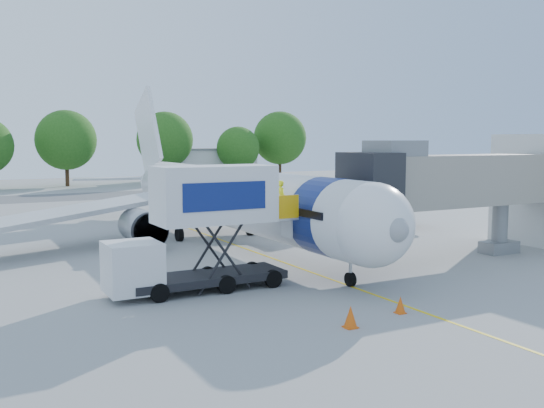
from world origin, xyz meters
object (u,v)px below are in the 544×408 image
aircraft (227,197)px  catering_hiloader (200,229)px  jet_bridge (444,182)px  ground_tug (445,300)px

aircraft → catering_hiloader: 12.77m
jet_bridge → ground_tug: bearing=-133.5°
aircraft → ground_tug: (0.18, -19.34, -2.25)m
aircraft → ground_tug: aircraft is taller
catering_hiloader → ground_tug: 10.65m
aircraft → ground_tug: bearing=-89.5°
aircraft → ground_tug: size_ratio=10.98×
catering_hiloader → ground_tug: (6.45, -8.22, -2.06)m
ground_tug → catering_hiloader: bearing=124.0°
aircraft → catering_hiloader: size_ratio=4.44×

